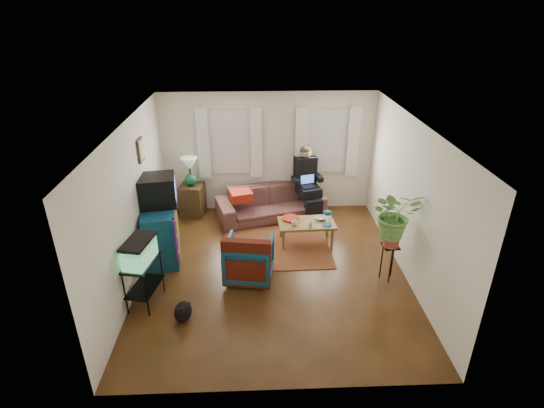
{
  "coord_description": "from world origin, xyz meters",
  "views": [
    {
      "loc": [
        -0.27,
        -6.13,
        4.28
      ],
      "look_at": [
        0.0,
        0.4,
        1.1
      ],
      "focal_mm": 28.0,
      "sensor_mm": 36.0,
      "label": 1
    }
  ],
  "objects_px": {
    "aquarium_stand": "(144,283)",
    "coffee_table": "(306,232)",
    "sofa": "(271,198)",
    "armchair": "(249,257)",
    "side_table": "(193,200)",
    "plant_stand": "(388,262)",
    "dresser": "(161,232)"
  },
  "relations": [
    {
      "from": "sofa",
      "to": "plant_stand",
      "type": "relative_size",
      "value": 3.47
    },
    {
      "from": "aquarium_stand",
      "to": "armchair",
      "type": "height_order",
      "value": "armchair"
    },
    {
      "from": "aquarium_stand",
      "to": "coffee_table",
      "type": "relative_size",
      "value": 0.7
    },
    {
      "from": "sofa",
      "to": "plant_stand",
      "type": "distance_m",
      "value": 3.01
    },
    {
      "from": "side_table",
      "to": "dresser",
      "type": "distance_m",
      "value": 1.71
    },
    {
      "from": "sofa",
      "to": "armchair",
      "type": "xyz_separation_m",
      "value": [
        -0.44,
        -2.21,
        -0.05
      ]
    },
    {
      "from": "armchair",
      "to": "side_table",
      "type": "bearing_deg",
      "value": -53.84
    },
    {
      "from": "dresser",
      "to": "coffee_table",
      "type": "distance_m",
      "value": 2.71
    },
    {
      "from": "side_table",
      "to": "aquarium_stand",
      "type": "xyz_separation_m",
      "value": [
        -0.35,
        -3.0,
        0.03
      ]
    },
    {
      "from": "side_table",
      "to": "aquarium_stand",
      "type": "relative_size",
      "value": 0.93
    },
    {
      "from": "sofa",
      "to": "plant_stand",
      "type": "bearing_deg",
      "value": -67.35
    },
    {
      "from": "aquarium_stand",
      "to": "plant_stand",
      "type": "bearing_deg",
      "value": 18.38
    },
    {
      "from": "dresser",
      "to": "aquarium_stand",
      "type": "distance_m",
      "value": 1.34
    },
    {
      "from": "sofa",
      "to": "side_table",
      "type": "height_order",
      "value": "sofa"
    },
    {
      "from": "aquarium_stand",
      "to": "sofa",
      "type": "bearing_deg",
      "value": 65.68
    },
    {
      "from": "aquarium_stand",
      "to": "armchair",
      "type": "bearing_deg",
      "value": 32.74
    },
    {
      "from": "coffee_table",
      "to": "plant_stand",
      "type": "relative_size",
      "value": 1.63
    },
    {
      "from": "side_table",
      "to": "coffee_table",
      "type": "xyz_separation_m",
      "value": [
        2.33,
        -1.29,
        -0.13
      ]
    },
    {
      "from": "sofa",
      "to": "side_table",
      "type": "relative_size",
      "value": 3.27
    },
    {
      "from": "dresser",
      "to": "coffee_table",
      "type": "xyz_separation_m",
      "value": [
        2.67,
        0.38,
        -0.28
      ]
    },
    {
      "from": "plant_stand",
      "to": "armchair",
      "type": "bearing_deg",
      "value": 176.24
    },
    {
      "from": "sofa",
      "to": "aquarium_stand",
      "type": "xyz_separation_m",
      "value": [
        -2.04,
        -2.83,
        -0.07
      ]
    },
    {
      "from": "sofa",
      "to": "dresser",
      "type": "xyz_separation_m",
      "value": [
        -2.03,
        -1.49,
        0.06
      ]
    },
    {
      "from": "dresser",
      "to": "plant_stand",
      "type": "relative_size",
      "value": 1.71
    },
    {
      "from": "side_table",
      "to": "dresser",
      "type": "xyz_separation_m",
      "value": [
        -0.34,
        -1.67,
        0.15
      ]
    },
    {
      "from": "coffee_table",
      "to": "side_table",
      "type": "bearing_deg",
      "value": 148.56
    },
    {
      "from": "dresser",
      "to": "aquarium_stand",
      "type": "height_order",
      "value": "dresser"
    },
    {
      "from": "armchair",
      "to": "plant_stand",
      "type": "xyz_separation_m",
      "value": [
        2.31,
        -0.15,
        -0.07
      ]
    },
    {
      "from": "armchair",
      "to": "plant_stand",
      "type": "relative_size",
      "value": 1.2
    },
    {
      "from": "armchair",
      "to": "plant_stand",
      "type": "bearing_deg",
      "value": -175.28
    },
    {
      "from": "aquarium_stand",
      "to": "side_table",
      "type": "bearing_deg",
      "value": 94.88
    },
    {
      "from": "coffee_table",
      "to": "dresser",
      "type": "bearing_deg",
      "value": -174.44
    }
  ]
}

